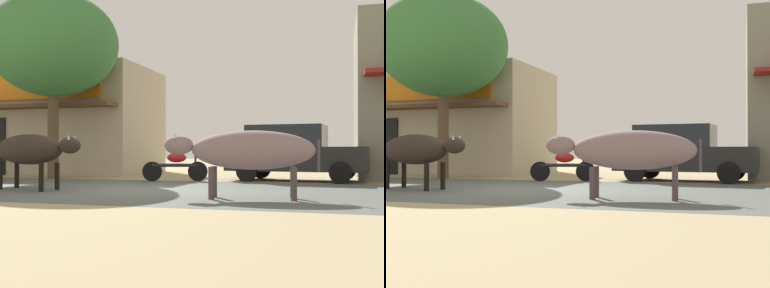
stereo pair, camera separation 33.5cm
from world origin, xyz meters
TOP-DOWN VIEW (x-y plane):
  - ground at (0.00, 0.00)m, footprint 80.00×80.00m
  - asphalt_road at (0.00, 0.00)m, footprint 72.00×6.49m
  - storefront_left_cafe at (-6.75, 7.07)m, footprint 7.95×5.26m
  - roadside_tree at (-4.45, 3.30)m, footprint 4.16×4.16m
  - parked_hatchback_car at (3.05, 4.30)m, footprint 4.12×2.20m
  - parked_motorcycle at (-0.22, 3.06)m, footprint 1.82×0.71m
  - cow_near_brown at (-2.41, -0.83)m, footprint 2.54×1.06m
  - cow_far_dark at (2.72, -1.48)m, footprint 2.88×0.92m

SIDE VIEW (x-z plane):
  - ground at x=0.00m, z-range 0.00..0.00m
  - asphalt_road at x=0.00m, z-range 0.00..0.00m
  - parked_motorcycle at x=-0.22m, z-range -0.06..0.98m
  - parked_hatchback_car at x=3.05m, z-range 0.02..1.66m
  - cow_far_dark at x=2.72m, z-range 0.26..1.53m
  - cow_near_brown at x=-2.41m, z-range 0.27..1.54m
  - storefront_left_cafe at x=-6.75m, z-range 0.01..4.09m
  - roadside_tree at x=-4.45m, z-range 1.30..7.27m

